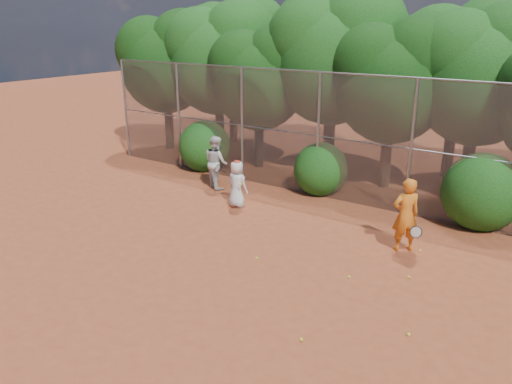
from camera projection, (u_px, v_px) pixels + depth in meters
The scene contains 23 objects.
ground at pixel (230, 275), 11.36m from camera, with size 80.00×80.00×0.00m, color brown.
fence_back at pixel (343, 138), 15.43m from camera, with size 20.05×0.09×4.03m.
tree_0 at pixel (167, 59), 21.40m from camera, with size 4.38×3.81×6.00m.
tree_1 at pixel (220, 55), 20.37m from camera, with size 4.64×4.03×6.35m.
tree_2 at pixel (261, 74), 18.68m from camera, with size 3.99×3.47×5.47m.
tree_3 at pixel (335, 53), 17.86m from camera, with size 4.89×4.26×6.70m.
tree_4 at pixel (395, 77), 16.26m from camera, with size 4.19×3.64×5.73m.
tree_5 at pixel (483, 70), 15.45m from camera, with size 4.51×3.92×6.17m.
tree_9 at pixel (234, 47), 22.64m from camera, with size 4.83×4.20×6.62m.
tree_10 at pixel (337, 43), 20.03m from camera, with size 5.15×4.48×7.06m.
tree_11 at pixel (462, 61), 17.19m from camera, with size 4.64×4.03×6.35m.
bush_0 at pixel (205, 144), 19.15m from camera, with size 2.00×2.00×2.00m, color #134611.
bush_1 at pixel (321, 167), 16.51m from camera, with size 1.80×1.80×1.80m, color #134611.
bush_2 at pixel (483, 188), 13.77m from camera, with size 2.20×2.20×2.20m, color #134611.
player_yellow at pixel (406, 215), 12.31m from camera, with size 0.91×0.80×1.89m.
player_teen at pixel (237, 184), 15.32m from camera, with size 0.73×0.49×1.49m.
player_white at pixel (216, 162), 17.05m from camera, with size 1.09×1.00×1.81m.
ball_0 at pixel (349, 277), 11.21m from camera, with size 0.07×0.07×0.07m, color #C9E82A.
ball_1 at pixel (409, 277), 11.20m from camera, with size 0.07×0.07×0.07m, color #C9E82A.
ball_2 at pixel (301, 339), 9.02m from camera, with size 0.07×0.07×0.07m, color #C9E82A.
ball_3 at pixel (408, 334), 9.16m from camera, with size 0.07×0.07×0.07m, color #C9E82A.
ball_4 at pixel (257, 258), 12.09m from camera, with size 0.07×0.07×0.07m, color #C9E82A.
ball_5 at pixel (420, 251), 12.48m from camera, with size 0.07×0.07×0.07m, color #C9E82A.
Camera 1 is at (6.22, -8.01, 5.50)m, focal length 35.00 mm.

